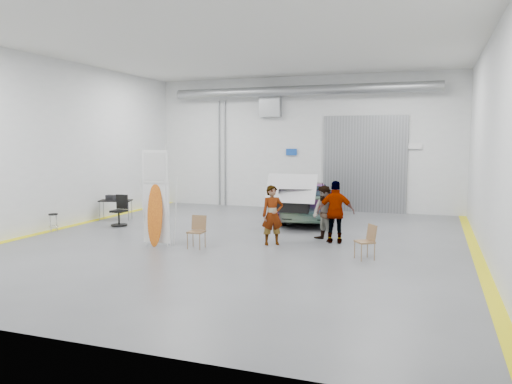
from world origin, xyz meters
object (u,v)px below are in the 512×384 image
(surfboard_display, at_px, (155,205))
(shop_stool, at_px, (53,223))
(person_b, at_px, (324,213))
(work_table, at_px, (114,200))
(folding_chair_far, at_px, (365,249))
(folding_chair_near, at_px, (197,238))
(sedan_car, at_px, (308,201))
(person_a, at_px, (272,215))
(office_chair, at_px, (120,213))
(person_c, at_px, (336,212))

(surfboard_display, height_order, shop_stool, surfboard_display)
(person_b, distance_m, surfboard_display, 5.18)
(surfboard_display, bearing_deg, work_table, 136.05)
(surfboard_display, distance_m, work_table, 5.70)
(folding_chair_far, relative_size, shop_stool, 1.46)
(person_b, xyz_separation_m, shop_stool, (-9.08, -1.61, -0.56))
(person_b, relative_size, folding_chair_near, 1.84)
(folding_chair_near, bearing_deg, person_b, 32.39)
(person_b, distance_m, shop_stool, 9.23)
(folding_chair_near, relative_size, shop_stool, 1.49)
(sedan_car, xyz_separation_m, folding_chair_far, (2.97, -5.94, -0.47))
(person_a, height_order, office_chair, person_a)
(person_c, relative_size, office_chair, 1.72)
(sedan_car, xyz_separation_m, person_b, (1.46, -3.92, 0.11))
(shop_stool, xyz_separation_m, office_chair, (1.41, 1.84, 0.17))
(sedan_car, relative_size, shop_stool, 8.24)
(surfboard_display, height_order, folding_chair_far, surfboard_display)
(person_b, bearing_deg, shop_stool, -131.27)
(surfboard_display, relative_size, office_chair, 2.71)
(office_chair, bearing_deg, person_a, -13.30)
(person_a, distance_m, office_chair, 6.45)
(person_b, height_order, work_table, person_b)
(folding_chair_far, height_order, shop_stool, folding_chair_far)
(sedan_car, height_order, office_chair, sedan_car)
(person_a, distance_m, person_c, 1.96)
(surfboard_display, height_order, work_table, surfboard_display)
(folding_chair_near, height_order, shop_stool, folding_chair_near)
(work_table, bearing_deg, surfboard_display, -42.68)
(folding_chair_far, distance_m, shop_stool, 10.59)
(sedan_car, height_order, folding_chair_near, sedan_car)
(shop_stool, bearing_deg, work_table, 83.42)
(sedan_car, height_order, person_b, person_b)
(folding_chair_near, distance_m, shop_stool, 5.82)
(person_b, bearing_deg, folding_chair_far, -14.58)
(person_b, distance_m, person_c, 0.45)
(work_table, height_order, office_chair, office_chair)
(shop_stool, bearing_deg, person_a, 4.02)
(folding_chair_far, bearing_deg, sedan_car, 171.13)
(person_c, bearing_deg, work_table, -18.39)
(sedan_car, bearing_deg, folding_chair_far, 105.76)
(person_c, bearing_deg, folding_chair_far, 112.76)
(folding_chair_near, relative_size, work_table, 0.69)
(shop_stool, height_order, work_table, work_table)
(person_a, xyz_separation_m, folding_chair_near, (-1.94, -1.22, -0.61))
(office_chair, bearing_deg, person_b, -3.43)
(person_b, relative_size, surfboard_display, 0.58)
(person_b, bearing_deg, folding_chair_near, -106.60)
(person_c, height_order, shop_stool, person_c)
(folding_chair_far, bearing_deg, person_c, 175.83)
(person_c, distance_m, shop_stool, 9.60)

